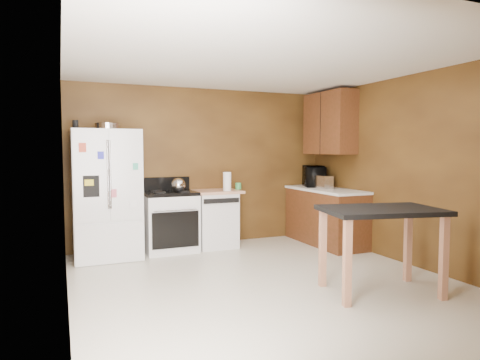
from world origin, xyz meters
TOP-DOWN VIEW (x-y plane):
  - floor at (0.00, 0.00)m, footprint 4.50×4.50m
  - ceiling at (0.00, 0.00)m, footprint 4.50×4.50m
  - wall_back at (0.00, 2.25)m, footprint 4.20×0.00m
  - wall_front at (0.00, -2.25)m, footprint 4.20×0.00m
  - wall_left at (-2.10, 0.00)m, footprint 0.00×4.50m
  - wall_right at (2.10, 0.00)m, footprint 0.00×4.50m
  - roasting_pan at (-1.52, 1.86)m, footprint 0.35×0.35m
  - pen_cup at (-1.94, 1.80)m, footprint 0.08×0.08m
  - kettle at (-0.54, 1.81)m, footprint 0.21×0.21m
  - paper_towel at (0.23, 1.80)m, footprint 0.16×0.16m
  - green_canister at (0.49, 1.98)m, footprint 0.12×0.12m
  - toaster at (1.77, 1.46)m, footprint 0.18×0.29m
  - microwave at (1.84, 1.87)m, footprint 0.58×0.68m
  - refrigerator at (-1.55, 1.86)m, footprint 0.90×0.80m
  - gas_range at (-0.64, 1.92)m, footprint 0.76×0.68m
  - dishwasher at (0.08, 1.95)m, footprint 0.78×0.63m
  - right_cabinets at (1.84, 1.48)m, footprint 0.63×1.58m
  - island at (0.97, -0.80)m, footprint 1.34×1.04m

SIDE VIEW (x-z plane):
  - floor at x=0.00m, z-range 0.00..0.00m
  - dishwasher at x=0.08m, z-range 0.01..0.90m
  - gas_range at x=-0.64m, z-range -0.09..1.01m
  - island at x=0.97m, z-range 0.31..1.22m
  - refrigerator at x=-1.55m, z-range 0.00..1.80m
  - right_cabinets at x=1.84m, z-range -0.32..2.13m
  - green_canister at x=0.49m, z-range 0.89..0.99m
  - toaster at x=1.77m, z-range 0.90..1.11m
  - kettle at x=-0.54m, z-range 0.90..1.11m
  - paper_towel at x=0.23m, z-range 0.89..1.18m
  - microwave at x=1.84m, z-range 0.90..1.22m
  - wall_back at x=0.00m, z-range -0.85..3.35m
  - wall_front at x=0.00m, z-range -0.85..3.35m
  - wall_left at x=-2.10m, z-range -1.00..3.50m
  - wall_right at x=2.10m, z-range -1.00..3.50m
  - roasting_pan at x=-1.52m, z-range 1.80..1.89m
  - pen_cup at x=-1.94m, z-range 1.80..1.92m
  - ceiling at x=0.00m, z-range 2.50..2.50m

